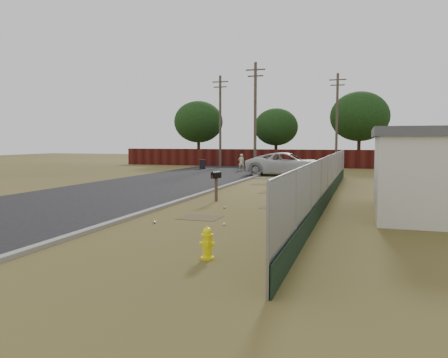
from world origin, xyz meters
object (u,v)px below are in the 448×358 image
(fire_hydrant, at_px, (207,244))
(pickup_truck, at_px, (288,164))
(trash_bin, at_px, (202,164))
(mailbox, at_px, (216,178))
(pedestrian, at_px, (241,162))

(fire_hydrant, relative_size, pickup_truck, 0.12)
(trash_bin, bearing_deg, mailbox, -67.75)
(mailbox, bearing_deg, fire_hydrant, -72.32)
(mailbox, xyz_separation_m, trash_bin, (-8.39, 20.52, -0.58))
(fire_hydrant, bearing_deg, pedestrian, 104.08)
(fire_hydrant, height_order, pedestrian, pedestrian)
(trash_bin, bearing_deg, pedestrian, -16.85)
(fire_hydrant, distance_m, mailbox, 9.48)
(fire_hydrant, xyz_separation_m, trash_bin, (-11.26, 29.52, 0.10))
(mailbox, xyz_separation_m, pedestrian, (-4.22, 19.25, -0.28))
(pickup_truck, bearing_deg, pedestrian, 50.49)
(pedestrian, bearing_deg, trash_bin, -35.15)
(pickup_truck, xyz_separation_m, trash_bin, (-8.99, 5.22, -0.42))
(pickup_truck, relative_size, trash_bin, 7.13)
(mailbox, height_order, pedestrian, pedestrian)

